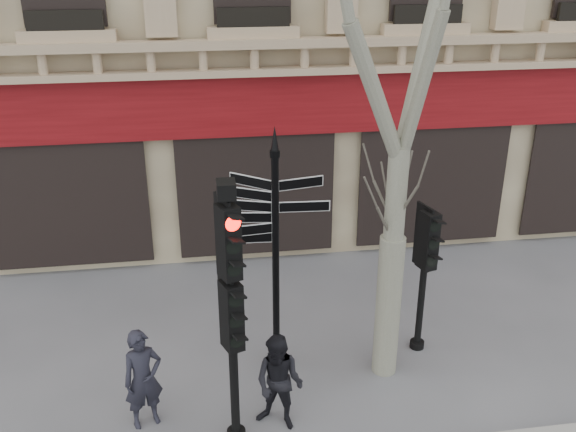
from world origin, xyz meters
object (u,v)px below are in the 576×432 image
object	(u,v)px
fingerpost	(275,213)
pedestrian_b	(279,383)
pedestrian_a	(143,379)
traffic_signal_secondary	(425,255)
traffic_signal_main	(230,287)

from	to	relation	value
fingerpost	pedestrian_b	size ratio (longest dim) A/B	2.74
pedestrian_a	pedestrian_b	size ratio (longest dim) A/B	1.04
fingerpost	pedestrian_a	bearing A→B (deg)	-138.71
traffic_signal_secondary	pedestrian_b	world-z (taller)	traffic_signal_secondary
fingerpost	traffic_signal_main	bearing A→B (deg)	-102.77
traffic_signal_main	pedestrian_b	xyz separation A→B (m)	(0.66, 0.19, -1.76)
pedestrian_b	traffic_signal_main	bearing A→B (deg)	-135.13
fingerpost	pedestrian_a	distance (m)	3.15
pedestrian_a	pedestrian_b	distance (m)	2.00
fingerpost	pedestrian_b	bearing A→B (deg)	-82.33
traffic_signal_secondary	pedestrian_b	bearing A→B (deg)	-164.01
traffic_signal_main	traffic_signal_secondary	distance (m)	3.88
traffic_signal_main	traffic_signal_secondary	size ratio (longest dim) A/B	1.51
traffic_signal_main	pedestrian_b	bearing A→B (deg)	-5.68
fingerpost	traffic_signal_secondary	world-z (taller)	fingerpost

